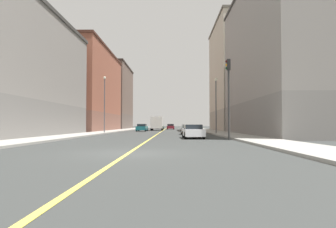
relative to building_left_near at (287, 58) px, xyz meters
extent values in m
plane|color=#353736|center=(-15.49, -21.88, -9.11)|extent=(400.00, 400.00, 0.00)
cube|color=#9E9B93|center=(-6.83, 27.12, -9.03)|extent=(3.38, 168.00, 0.15)
cube|color=#9E9B93|center=(-24.15, 27.12, -9.03)|extent=(3.38, 168.00, 0.15)
cube|color=#E5D14C|center=(-15.49, 27.12, -9.10)|extent=(0.16, 154.00, 0.01)
cube|color=slate|center=(0.00, 0.00, -7.16)|extent=(10.28, 24.53, 3.89)
cube|color=gray|center=(0.00, 0.00, 1.74)|extent=(10.28, 24.53, 13.90)
cube|color=#9D9688|center=(0.00, 23.02, -7.15)|extent=(10.28, 18.87, 3.91)
cube|color=#BCB29E|center=(0.00, 23.02, 3.14)|extent=(10.28, 18.87, 16.67)
cube|color=#545047|center=(0.00, 23.02, 11.67)|extent=(10.58, 19.17, 0.40)
cube|color=slate|center=(-30.98, -4.76, -7.33)|extent=(10.28, 23.80, 3.56)
cube|color=gray|center=(-30.98, -4.76, -0.91)|extent=(10.28, 23.80, 9.28)
cube|color=#3B3937|center=(-30.98, -4.76, 3.93)|extent=(10.58, 24.10, 0.40)
cube|color=brown|center=(-30.98, 22.96, -7.39)|extent=(10.28, 25.53, 3.44)
cube|color=#93513D|center=(-30.98, 22.96, 0.34)|extent=(10.28, 25.53, 12.01)
cube|color=#42241B|center=(-30.98, 22.96, 6.54)|extent=(10.58, 25.83, 0.40)
cube|color=brown|center=(-30.98, 47.64, -7.10)|extent=(10.28, 20.01, 4.01)
cube|color=brown|center=(-30.98, 47.64, 1.44)|extent=(10.28, 20.01, 13.08)
cube|color=#2B221D|center=(-30.98, 47.64, 8.18)|extent=(10.58, 20.31, 0.40)
cylinder|color=#2D2D2D|center=(-8.92, -10.74, -6.24)|extent=(0.16, 0.16, 5.74)
cube|color=black|center=(-8.92, -10.74, -2.92)|extent=(0.28, 0.32, 0.90)
sphere|color=#320404|center=(-9.08, -10.74, -2.65)|extent=(0.20, 0.20, 0.20)
sphere|color=orange|center=(-9.08, -10.74, -2.93)|extent=(0.20, 0.20, 0.20)
sphere|color=black|center=(-9.08, -10.74, -3.21)|extent=(0.20, 0.20, 0.20)
cylinder|color=#4C4C51|center=(-7.92, 3.28, -5.57)|extent=(0.14, 0.14, 6.77)
sphere|color=#EAEACC|center=(-7.92, 3.28, -2.04)|extent=(0.36, 0.36, 0.36)
cylinder|color=#4C4C51|center=(-23.05, 6.41, -5.20)|extent=(0.14, 0.14, 7.51)
sphere|color=#EAEACC|center=(-23.05, 6.41, -1.29)|extent=(0.36, 0.36, 0.36)
cube|color=white|center=(-11.66, -7.84, -8.57)|extent=(1.87, 4.43, 0.63)
cube|color=black|center=(-11.66, -7.77, -8.05)|extent=(1.59, 2.12, 0.41)
cylinder|color=black|center=(-12.49, -6.51, -8.79)|extent=(0.24, 0.65, 0.64)
cylinder|color=black|center=(-10.93, -6.45, -8.79)|extent=(0.24, 0.65, 0.64)
cylinder|color=black|center=(-12.40, -9.22, -8.79)|extent=(0.24, 0.65, 0.64)
cylinder|color=black|center=(-10.83, -9.16, -8.79)|extent=(0.24, 0.65, 0.64)
cube|color=silver|center=(-11.45, 2.34, -8.57)|extent=(2.01, 4.36, 0.63)
cube|color=black|center=(-11.45, 2.33, -8.05)|extent=(1.69, 2.05, 0.40)
cylinder|color=black|center=(-12.34, 3.63, -8.79)|extent=(0.25, 0.65, 0.64)
cylinder|color=black|center=(-10.69, 3.71, -8.79)|extent=(0.25, 0.65, 0.64)
cylinder|color=black|center=(-12.22, 0.98, -8.79)|extent=(0.25, 0.65, 0.64)
cylinder|color=black|center=(-10.56, 1.06, -8.79)|extent=(0.25, 0.65, 0.64)
cube|color=maroon|center=(-14.02, 39.59, -8.55)|extent=(1.91, 4.25, 0.67)
cube|color=black|center=(-14.02, 39.57, -7.98)|extent=(1.62, 1.87, 0.47)
cylinder|color=black|center=(-14.87, 40.86, -8.79)|extent=(0.24, 0.65, 0.64)
cylinder|color=black|center=(-13.26, 40.91, -8.79)|extent=(0.24, 0.65, 0.64)
cylinder|color=black|center=(-14.78, 38.26, -8.79)|extent=(0.24, 0.65, 0.64)
cylinder|color=black|center=(-13.17, 38.32, -8.79)|extent=(0.24, 0.65, 0.64)
cube|color=#1E6B38|center=(-16.88, 47.23, -8.58)|extent=(1.90, 4.25, 0.60)
cube|color=black|center=(-16.88, 47.42, -8.05)|extent=(1.67, 1.88, 0.47)
cylinder|color=black|center=(-17.74, 48.55, -8.79)|extent=(0.22, 0.64, 0.64)
cylinder|color=black|center=(-16.01, 48.55, -8.79)|extent=(0.22, 0.64, 0.64)
cylinder|color=black|center=(-17.74, 45.91, -8.79)|extent=(0.22, 0.64, 0.64)
cylinder|color=black|center=(-16.01, 45.91, -8.79)|extent=(0.22, 0.64, 0.64)
cube|color=#196670|center=(-19.10, 19.45, -8.54)|extent=(1.89, 4.33, 0.69)
cube|color=black|center=(-19.10, 19.38, -7.98)|extent=(1.60, 1.98, 0.43)
cylinder|color=black|center=(-19.85, 20.80, -8.79)|extent=(0.24, 0.65, 0.64)
cylinder|color=black|center=(-18.27, 20.75, -8.79)|extent=(0.24, 0.65, 0.64)
cylinder|color=black|center=(-19.94, 18.15, -8.79)|extent=(0.24, 0.65, 0.64)
cylinder|color=black|center=(-18.35, 18.10, -8.79)|extent=(0.24, 0.65, 0.64)
cube|color=beige|center=(-16.75, 30.05, -7.67)|extent=(2.40, 1.91, 2.17)
cube|color=silver|center=(-16.75, 26.44, -7.47)|extent=(2.40, 4.49, 2.38)
cylinder|color=black|center=(-17.85, 29.71, -8.66)|extent=(0.30, 0.90, 0.90)
cylinder|color=black|center=(-15.65, 29.71, -8.66)|extent=(0.30, 0.90, 0.90)
cylinder|color=black|center=(-17.85, 25.49, -8.66)|extent=(0.30, 0.90, 0.90)
cylinder|color=black|center=(-15.65, 25.49, -8.66)|extent=(0.30, 0.90, 0.90)
camera|label=1|loc=(-13.55, -35.26, -7.82)|focal=32.02mm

